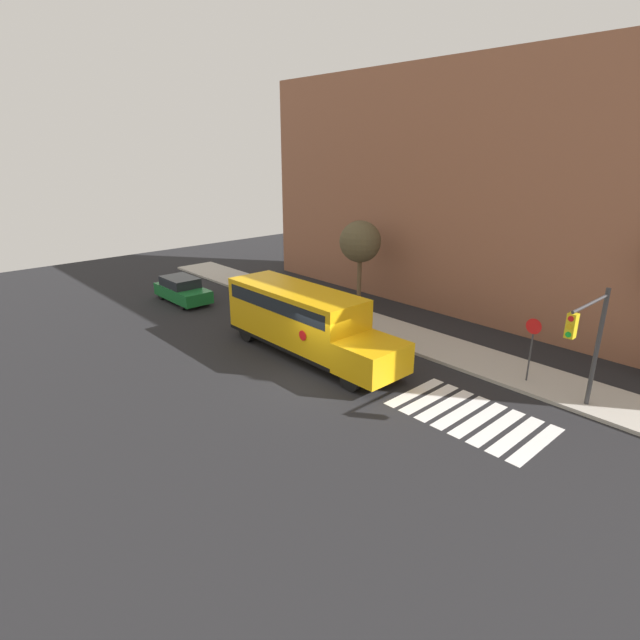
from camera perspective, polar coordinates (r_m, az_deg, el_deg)
The scene contains 9 objects.
ground_plane at distance 21.06m, azimuth -0.64°, elevation -6.51°, with size 60.00×60.00×0.00m, color black.
sidewalk_strip at distance 25.46m, azimuth 10.38°, elevation -2.00°, with size 44.00×3.00×0.15m.
building_backdrop at distance 29.36m, azimuth 19.23°, elevation 13.49°, with size 32.00×4.00×13.51m.
crosswalk_stripes at distance 18.99m, azimuth 16.76°, elevation -10.44°, with size 5.40×3.20×0.01m.
school_bus at distance 22.85m, azimuth -1.96°, elevation 0.21°, with size 9.65×2.57×3.02m.
parked_car at distance 32.14m, azimuth -15.48°, elevation 3.34°, with size 4.31×1.81×1.52m.
stop_sign at distance 21.45m, azimuth 23.03°, elevation -2.38°, with size 0.63×0.10×2.81m.
traffic_light at distance 19.14m, azimuth 28.37°, elevation -1.73°, with size 0.28×2.99×4.58m.
tree_far_sidewalk at distance 29.61m, azimuth 4.62°, elevation 8.86°, with size 2.44×2.44×5.13m.
Camera 1 is at (14.23, -12.58, 9.11)m, focal length 28.00 mm.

